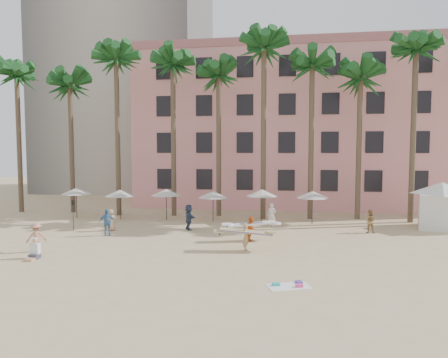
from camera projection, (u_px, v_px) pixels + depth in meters
name	position (u px, v px, depth m)	size (l,w,h in m)	color
ground	(191.00, 265.00, 20.40)	(120.00, 120.00, 0.00)	#D1B789
pink_hotel	(304.00, 131.00, 44.48)	(35.00, 14.00, 16.00)	pink
grey_tower	(129.00, 20.00, 58.67)	(22.00, 18.00, 50.00)	#A89E8E
palm_row	(235.00, 67.00, 34.19)	(44.40, 5.40, 16.30)	brown
umbrella_row	(189.00, 193.00, 33.00)	(22.50, 2.70, 2.73)	#332B23
cabana	(442.00, 201.00, 29.66)	(5.59, 5.59, 3.50)	silver
beach_towel	(290.00, 285.00, 17.24)	(2.04, 1.56, 0.14)	white
carrier_yellow	(246.00, 235.00, 23.26)	(3.12, 1.00, 1.62)	tan
carrier_white	(252.00, 228.00, 25.80)	(3.25, 1.54, 1.59)	orange
beachgoers	(178.00, 222.00, 27.72)	(21.34, 10.28, 1.89)	white
paddle	(73.00, 211.00, 29.20)	(0.18, 0.04, 2.23)	black
seated_man	(34.00, 252.00, 21.56)	(0.49, 0.86, 1.12)	#3F3F4C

